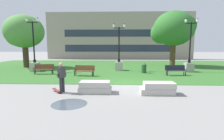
# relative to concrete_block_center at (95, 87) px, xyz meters

# --- Properties ---
(ground_plane) EXTENTS (140.00, 140.00, 0.00)m
(ground_plane) POSITION_rel_concrete_block_center_xyz_m (1.95, 2.01, -0.31)
(ground_plane) COLOR gray
(grass_lawn) EXTENTS (40.00, 20.00, 0.02)m
(grass_lawn) POSITION_rel_concrete_block_center_xyz_m (1.95, 12.01, -0.30)
(grass_lawn) COLOR #336628
(grass_lawn) RESTS_ON ground
(concrete_block_center) EXTENTS (1.80, 0.90, 0.64)m
(concrete_block_center) POSITION_rel_concrete_block_center_xyz_m (0.00, 0.00, 0.00)
(concrete_block_center) COLOR #B2ADA3
(concrete_block_center) RESTS_ON ground
(concrete_block_left) EXTENTS (1.84, 0.90, 0.64)m
(concrete_block_left) POSITION_rel_concrete_block_center_xyz_m (3.46, -0.16, 0.00)
(concrete_block_left) COLOR #B2ADA3
(concrete_block_left) RESTS_ON ground
(person_skateboarder) EXTENTS (0.45, 0.57, 1.71)m
(person_skateboarder) POSITION_rel_concrete_block_center_xyz_m (-1.83, -0.12, 0.66)
(person_skateboarder) COLOR #28282D
(person_skateboarder) RESTS_ON ground
(skateboard) EXTENTS (0.81, 0.91, 0.14)m
(skateboard) POSITION_rel_concrete_block_center_xyz_m (-2.19, 0.04, -0.22)
(skateboard) COLOR maroon
(skateboard) RESTS_ON ground
(puddle) EXTENTS (1.61, 1.61, 0.01)m
(puddle) POSITION_rel_concrete_block_center_xyz_m (-0.91, -2.00, -0.30)
(puddle) COLOR #47515B
(puddle) RESTS_ON ground
(park_bench_near_left) EXTENTS (1.84, 0.68, 0.90)m
(park_bench_near_left) POSITION_rel_concrete_block_center_xyz_m (6.39, 5.99, 0.23)
(park_bench_near_left) COLOR #1E232D
(park_bench_near_left) RESTS_ON grass_lawn
(park_bench_near_right) EXTENTS (1.84, 0.68, 0.90)m
(park_bench_near_right) POSITION_rel_concrete_block_center_xyz_m (-5.63, 6.40, 0.23)
(park_bench_near_right) COLOR brown
(park_bench_near_right) RESTS_ON grass_lawn
(park_bench_far_left) EXTENTS (1.86, 0.77, 0.90)m
(park_bench_far_left) POSITION_rel_concrete_block_center_xyz_m (-1.67, 5.50, 0.23)
(park_bench_far_left) COLOR brown
(park_bench_far_left) RESTS_ON grass_lawn
(lamp_post_center) EXTENTS (1.32, 0.80, 5.30)m
(lamp_post_center) POSITION_rel_concrete_block_center_xyz_m (8.46, 8.27, 0.78)
(lamp_post_center) COLOR gray
(lamp_post_center) RESTS_ON grass_lawn
(lamp_post_right) EXTENTS (1.32, 0.80, 5.45)m
(lamp_post_right) POSITION_rel_concrete_block_center_xyz_m (-7.29, 8.11, 0.81)
(lamp_post_right) COLOR #ADA89E
(lamp_post_right) RESTS_ON grass_lawn
(lamp_post_left) EXTENTS (1.32, 0.80, 4.95)m
(lamp_post_left) POSITION_rel_concrete_block_center_xyz_m (1.38, 9.10, 0.72)
(lamp_post_left) COLOR #ADA89E
(lamp_post_left) RESTS_ON grass_lawn
(tree_far_left) EXTENTS (5.40, 5.15, 7.00)m
(tree_far_left) POSITION_rel_concrete_block_center_xyz_m (8.31, 13.47, 4.45)
(tree_far_left) COLOR #4C3823
(tree_far_left) RESTS_ON grass_lawn
(tree_near_left) EXTENTS (4.85, 4.62, 6.29)m
(tree_near_left) POSITION_rel_concrete_block_center_xyz_m (-10.05, 11.50, 3.97)
(tree_near_left) COLOR #42301E
(tree_near_left) RESTS_ON grass_lawn
(trash_bin) EXTENTS (0.49, 0.49, 0.96)m
(trash_bin) POSITION_rel_concrete_block_center_xyz_m (3.80, 7.33, 0.20)
(trash_bin) COLOR #234C28
(trash_bin) RESTS_ON grass_lawn
(building_facade_distant) EXTENTS (29.61, 1.03, 9.36)m
(building_facade_distant) POSITION_rel_concrete_block_center_xyz_m (1.60, 26.51, 4.37)
(building_facade_distant) COLOR gray
(building_facade_distant) RESTS_ON ground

